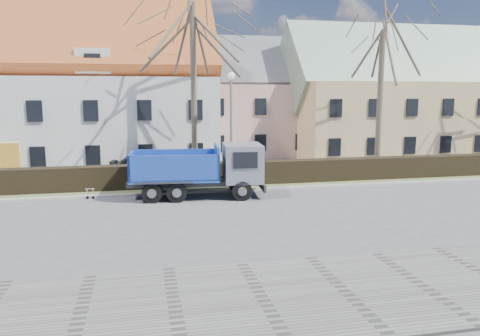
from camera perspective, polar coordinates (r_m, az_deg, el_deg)
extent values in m
plane|color=#4E4E51|center=(20.72, 2.73, -5.44)|extent=(120.00, 120.00, 0.00)
cube|color=slate|center=(13.11, 12.46, -14.45)|extent=(80.00, 5.00, 0.08)
cube|color=#A7A197|center=(25.07, 0.08, -2.69)|extent=(80.00, 0.30, 0.12)
cube|color=#545E35|center=(26.60, -0.64, -2.00)|extent=(80.00, 3.00, 0.10)
cube|color=black|center=(26.30, -0.56, -0.81)|extent=(60.00, 0.90, 1.30)
imported|color=black|center=(29.76, -11.59, 0.33)|extent=(4.48, 2.50, 1.44)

